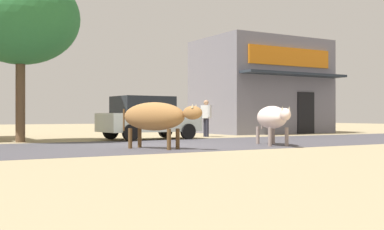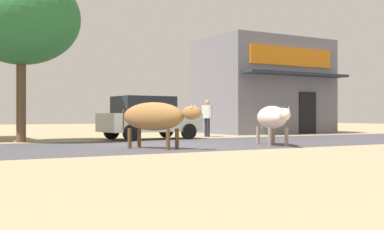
{
  "view_description": "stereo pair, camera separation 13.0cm",
  "coord_description": "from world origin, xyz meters",
  "px_view_note": "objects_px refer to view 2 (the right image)",
  "views": [
    {
      "loc": [
        -6.77,
        -13.35,
        0.9
      ],
      "look_at": [
        0.99,
        0.01,
        0.93
      ],
      "focal_mm": 45.27,
      "sensor_mm": 36.0,
      "label": 1
    },
    {
      "loc": [
        -6.65,
        -13.41,
        0.9
      ],
      "look_at": [
        0.99,
        0.01,
        0.93
      ],
      "focal_mm": 45.27,
      "sensor_mm": 36.0,
      "label": 2
    }
  ],
  "objects_px": {
    "cow_near_brown": "(155,117)",
    "cow_far_dark": "(272,118)",
    "roadside_tree": "(21,18)",
    "pedestrian_by_shop": "(207,115)",
    "parked_hatchback_car": "(148,117)"
  },
  "relations": [
    {
      "from": "parked_hatchback_car",
      "to": "cow_far_dark",
      "type": "height_order",
      "value": "parked_hatchback_car"
    },
    {
      "from": "cow_near_brown",
      "to": "parked_hatchback_car",
      "type": "bearing_deg",
      "value": 67.58
    },
    {
      "from": "cow_near_brown",
      "to": "pedestrian_by_shop",
      "type": "distance_m",
      "value": 7.79
    },
    {
      "from": "parked_hatchback_car",
      "to": "pedestrian_by_shop",
      "type": "xyz_separation_m",
      "value": [
        3.15,
        0.8,
        0.08
      ]
    },
    {
      "from": "roadside_tree",
      "to": "pedestrian_by_shop",
      "type": "height_order",
      "value": "roadside_tree"
    },
    {
      "from": "cow_near_brown",
      "to": "cow_far_dark",
      "type": "height_order",
      "value": "cow_near_brown"
    },
    {
      "from": "parked_hatchback_car",
      "to": "cow_far_dark",
      "type": "relative_size",
      "value": 1.54
    },
    {
      "from": "pedestrian_by_shop",
      "to": "roadside_tree",
      "type": "bearing_deg",
      "value": -176.34
    },
    {
      "from": "roadside_tree",
      "to": "parked_hatchback_car",
      "type": "height_order",
      "value": "roadside_tree"
    },
    {
      "from": "cow_near_brown",
      "to": "cow_far_dark",
      "type": "relative_size",
      "value": 0.94
    },
    {
      "from": "roadside_tree",
      "to": "cow_far_dark",
      "type": "xyz_separation_m",
      "value": [
        6.33,
        -5.64,
        -3.4
      ]
    },
    {
      "from": "roadside_tree",
      "to": "cow_near_brown",
      "type": "relative_size",
      "value": 2.49
    },
    {
      "from": "roadside_tree",
      "to": "pedestrian_by_shop",
      "type": "bearing_deg",
      "value": 3.66
    },
    {
      "from": "roadside_tree",
      "to": "cow_near_brown",
      "type": "height_order",
      "value": "roadside_tree"
    },
    {
      "from": "cow_far_dark",
      "to": "pedestrian_by_shop",
      "type": "height_order",
      "value": "pedestrian_by_shop"
    }
  ]
}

